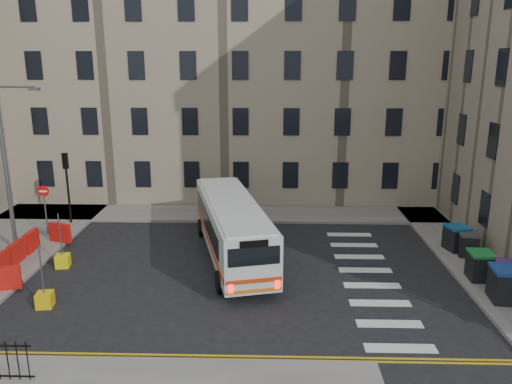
{
  "coord_description": "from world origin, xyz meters",
  "views": [
    {
      "loc": [
        -0.42,
        -20.89,
        9.35
      ],
      "look_at": [
        -1.09,
        2.95,
        3.0
      ],
      "focal_mm": 35.0,
      "sensor_mm": 36.0,
      "label": 1
    }
  ],
  "objects_px": {
    "bus": "(232,226)",
    "wheelie_bin_b": "(508,279)",
    "bollard_yellow": "(63,261)",
    "bollard_chevron": "(45,300)",
    "streetlamp": "(6,168)",
    "wheelie_bin_d": "(468,244)",
    "wheelie_bin_e": "(456,238)",
    "wheelie_bin_a": "(505,284)",
    "wheelie_bin_c": "(480,266)"
  },
  "relations": [
    {
      "from": "wheelie_bin_c",
      "to": "wheelie_bin_d",
      "type": "relative_size",
      "value": 1.04
    },
    {
      "from": "wheelie_bin_d",
      "to": "wheelie_bin_a",
      "type": "bearing_deg",
      "value": -82.83
    },
    {
      "from": "wheelie_bin_a",
      "to": "bollard_yellow",
      "type": "xyz_separation_m",
      "value": [
        -18.84,
        3.08,
        -0.54
      ]
    },
    {
      "from": "bus",
      "to": "wheelie_bin_e",
      "type": "height_order",
      "value": "bus"
    },
    {
      "from": "wheelie_bin_a",
      "to": "wheelie_bin_b",
      "type": "distance_m",
      "value": 0.68
    },
    {
      "from": "wheelie_bin_b",
      "to": "wheelie_bin_e",
      "type": "xyz_separation_m",
      "value": [
        -0.31,
        4.87,
        -0.04
      ]
    },
    {
      "from": "bus",
      "to": "wheelie_bin_a",
      "type": "bearing_deg",
      "value": -35.92
    },
    {
      "from": "streetlamp",
      "to": "wheelie_bin_e",
      "type": "bearing_deg",
      "value": 1.97
    },
    {
      "from": "wheelie_bin_b",
      "to": "wheelie_bin_c",
      "type": "relative_size",
      "value": 1.22
    },
    {
      "from": "wheelie_bin_a",
      "to": "wheelie_bin_b",
      "type": "height_order",
      "value": "wheelie_bin_a"
    },
    {
      "from": "wheelie_bin_e",
      "to": "bollard_chevron",
      "type": "distance_m",
      "value": 19.09
    },
    {
      "from": "streetlamp",
      "to": "bus",
      "type": "distance_m",
      "value": 11.13
    },
    {
      "from": "wheelie_bin_c",
      "to": "bollard_chevron",
      "type": "xyz_separation_m",
      "value": [
        -17.82,
        -2.73,
        -0.47
      ]
    },
    {
      "from": "bus",
      "to": "wheelie_bin_e",
      "type": "relative_size",
      "value": 7.99
    },
    {
      "from": "wheelie_bin_c",
      "to": "bollard_yellow",
      "type": "relative_size",
      "value": 2.05
    },
    {
      "from": "streetlamp",
      "to": "bollard_chevron",
      "type": "xyz_separation_m",
      "value": [
        3.86,
        -5.45,
        -4.04
      ]
    },
    {
      "from": "wheelie_bin_d",
      "to": "streetlamp",
      "type": "bearing_deg",
      "value": -168.33
    },
    {
      "from": "wheelie_bin_b",
      "to": "bollard_chevron",
      "type": "height_order",
      "value": "wheelie_bin_b"
    },
    {
      "from": "wheelie_bin_c",
      "to": "wheelie_bin_d",
      "type": "height_order",
      "value": "wheelie_bin_c"
    },
    {
      "from": "bus",
      "to": "bollard_yellow",
      "type": "height_order",
      "value": "bus"
    },
    {
      "from": "wheelie_bin_b",
      "to": "wheelie_bin_d",
      "type": "distance_m",
      "value": 4.14
    },
    {
      "from": "bollard_yellow",
      "to": "wheelie_bin_b",
      "type": "bearing_deg",
      "value": -7.44
    },
    {
      "from": "bus",
      "to": "bollard_yellow",
      "type": "distance_m",
      "value": 8.02
    },
    {
      "from": "bus",
      "to": "wheelie_bin_a",
      "type": "xyz_separation_m",
      "value": [
        11.06,
        -4.49,
        -0.77
      ]
    },
    {
      "from": "streetlamp",
      "to": "bus",
      "type": "height_order",
      "value": "streetlamp"
    },
    {
      "from": "bollard_yellow",
      "to": "streetlamp",
      "type": "bearing_deg",
      "value": 151.87
    },
    {
      "from": "bus",
      "to": "wheelie_bin_c",
      "type": "height_order",
      "value": "bus"
    },
    {
      "from": "wheelie_bin_c",
      "to": "wheelie_bin_e",
      "type": "bearing_deg",
      "value": 89.2
    },
    {
      "from": "wheelie_bin_a",
      "to": "wheelie_bin_e",
      "type": "height_order",
      "value": "wheelie_bin_a"
    },
    {
      "from": "bus",
      "to": "bollard_chevron",
      "type": "xyz_separation_m",
      "value": [
        -6.93,
        -5.25,
        -1.3
      ]
    },
    {
      "from": "wheelie_bin_a",
      "to": "streetlamp",
      "type": "bearing_deg",
      "value": 174.03
    },
    {
      "from": "streetlamp",
      "to": "wheelie_bin_c",
      "type": "bearing_deg",
      "value": -7.14
    },
    {
      "from": "streetlamp",
      "to": "bollard_yellow",
      "type": "height_order",
      "value": "streetlamp"
    },
    {
      "from": "wheelie_bin_b",
      "to": "bollard_chevron",
      "type": "bearing_deg",
      "value": -152.33
    },
    {
      "from": "wheelie_bin_a",
      "to": "bollard_yellow",
      "type": "relative_size",
      "value": 2.27
    },
    {
      "from": "wheelie_bin_b",
      "to": "wheelie_bin_d",
      "type": "xyz_separation_m",
      "value": [
        -0.01,
        4.14,
        -0.09
      ]
    },
    {
      "from": "wheelie_bin_d",
      "to": "bollard_chevron",
      "type": "relative_size",
      "value": 1.98
    },
    {
      "from": "wheelie_bin_c",
      "to": "wheelie_bin_a",
      "type": "bearing_deg",
      "value": -82.19
    },
    {
      "from": "bollard_yellow",
      "to": "bollard_chevron",
      "type": "relative_size",
      "value": 1.0
    },
    {
      "from": "bus",
      "to": "wheelie_bin_b",
      "type": "height_order",
      "value": "bus"
    },
    {
      "from": "streetlamp",
      "to": "wheelie_bin_d",
      "type": "xyz_separation_m",
      "value": [
        22.21,
        0.03,
        -3.61
      ]
    },
    {
      "from": "bus",
      "to": "bollard_chevron",
      "type": "bearing_deg",
      "value": -156.67
    },
    {
      "from": "wheelie_bin_b",
      "to": "bollard_yellow",
      "type": "bearing_deg",
      "value": -163.94
    },
    {
      "from": "streetlamp",
      "to": "wheelie_bin_b",
      "type": "height_order",
      "value": "streetlamp"
    },
    {
      "from": "bollard_yellow",
      "to": "bollard_chevron",
      "type": "height_order",
      "value": "same"
    },
    {
      "from": "wheelie_bin_c",
      "to": "wheelie_bin_d",
      "type": "xyz_separation_m",
      "value": [
        0.53,
        2.75,
        -0.05
      ]
    },
    {
      "from": "bollard_chevron",
      "to": "wheelie_bin_b",
      "type": "bearing_deg",
      "value": 4.17
    },
    {
      "from": "bollard_chevron",
      "to": "wheelie_bin_e",
      "type": "bearing_deg",
      "value": 18.98
    },
    {
      "from": "bus",
      "to": "wheelie_bin_c",
      "type": "xyz_separation_m",
      "value": [
        10.89,
        -2.52,
        -0.83
      ]
    },
    {
      "from": "wheelie_bin_b",
      "to": "streetlamp",
      "type": "bearing_deg",
      "value": -166.99
    }
  ]
}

